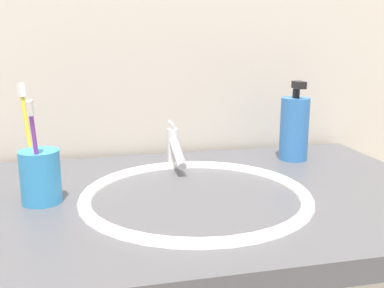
{
  "coord_description": "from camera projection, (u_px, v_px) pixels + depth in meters",
  "views": [
    {
      "loc": [
        -0.2,
        -0.76,
        1.18
      ],
      "look_at": [
        -0.02,
        0.01,
        0.99
      ],
      "focal_mm": 42.61,
      "sensor_mm": 36.0,
      "label": 1
    }
  ],
  "objects": [
    {
      "name": "faucet",
      "position": [
        175.0,
        148.0,
        0.98
      ],
      "size": [
        0.02,
        0.14,
        0.09
      ],
      "color": "silver",
      "rests_on": "sink_basin"
    },
    {
      "name": "sink_basin",
      "position": [
        196.0,
        219.0,
        0.82
      ],
      "size": [
        0.41,
        0.41,
        0.12
      ],
      "color": "white",
      "rests_on": "vanity_counter"
    },
    {
      "name": "toothbrush_cup",
      "position": [
        41.0,
        177.0,
        0.77
      ],
      "size": [
        0.07,
        0.07,
        0.09
      ],
      "primitive_type": "cylinder",
      "color": "#338CCC",
      "rests_on": "vanity_counter"
    },
    {
      "name": "toothbrush_white",
      "position": [
        34.0,
        146.0,
        0.74
      ],
      "size": [
        0.01,
        0.03,
        0.17
      ],
      "color": "white",
      "rests_on": "toothbrush_cup"
    },
    {
      "name": "toothbrush_yellow",
      "position": [
        28.0,
        133.0,
        0.79
      ],
      "size": [
        0.03,
        0.04,
        0.2
      ],
      "color": "yellow",
      "rests_on": "toothbrush_cup"
    },
    {
      "name": "tiled_wall_back",
      "position": [
        169.0,
        25.0,
        1.08
      ],
      "size": [
        2.1,
        0.04,
        2.4
      ],
      "primitive_type": "cube",
      "color": "beige",
      "rests_on": "ground"
    },
    {
      "name": "toothbrush_purple",
      "position": [
        35.0,
        146.0,
        0.73
      ],
      "size": [
        0.01,
        0.04,
        0.18
      ],
      "color": "purple",
      "rests_on": "toothbrush_cup"
    },
    {
      "name": "soap_dispenser",
      "position": [
        294.0,
        128.0,
        1.04
      ],
      "size": [
        0.07,
        0.07,
        0.18
      ],
      "color": "#3372BF",
      "rests_on": "vanity_counter"
    }
  ]
}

